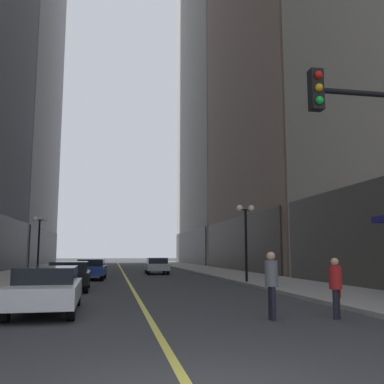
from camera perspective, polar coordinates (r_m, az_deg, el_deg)
The scene contains 14 objects.
ground_plane at distance 40.29m, azimuth -9.08°, elevation -10.36°, with size 200.00×200.00×0.00m, color #38383A.
sidewalk_left at distance 40.92m, azimuth -20.88°, elevation -9.80°, with size 4.50×78.00×0.15m, color #9E9991.
sidewalk_right at distance 41.33m, azimuth 2.62°, elevation -10.28°, with size 4.50×78.00×0.15m, color #9E9991.
lane_centre_stripe at distance 40.29m, azimuth -9.08°, elevation -10.35°, with size 0.16×70.00×0.01m, color #E5D64C.
building_right_far at distance 77.91m, azimuth 4.40°, elevation 21.88°, with size 12.36×26.00×81.20m.
car_white at distance 13.67m, azimuth -18.58°, elevation -11.85°, with size 1.98×4.65×1.32m.
car_black at distance 21.26m, azimuth -15.87°, elevation -10.44°, with size 1.97×4.05×1.32m.
car_blue at distance 29.53m, azimuth -13.10°, elevation -9.76°, with size 1.97×4.36×1.32m.
car_silver at distance 36.37m, azimuth -4.65°, elevation -9.57°, with size 1.81×4.14×1.32m.
pedestrian_in_red_jacket at distance 12.43m, azimuth 18.36°, elevation -11.33°, with size 0.48×0.48×1.60m.
pedestrian_in_grey_suit at distance 11.83m, azimuth 10.40°, elevation -11.28°, with size 0.36×0.36×1.76m.
street_lamp_left_far at distance 34.38m, azimuth -19.46°, elevation -5.00°, with size 1.06×0.36×4.43m.
street_lamp_right_mid at distance 24.78m, azimuth 7.08°, elevation -4.41°, with size 1.06×0.36×4.43m.
fire_hydrant_right at distance 16.64m, azimuth 18.51°, elevation -12.19°, with size 0.28×0.28×0.80m, color red.
Camera 1 is at (-1.02, -5.24, 1.74)m, focal length 40.54 mm.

